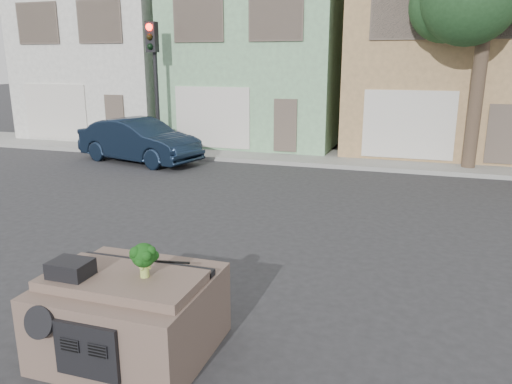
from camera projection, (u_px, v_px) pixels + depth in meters
The scene contains 12 objects.
ground_plane at pixel (221, 264), 9.24m from camera, with size 120.00×120.00×0.00m, color #303033.
sidewalk at pixel (324, 158), 18.88m from camera, with size 40.00×3.00×0.15m, color gray.
townhouse_white at pixel (123, 58), 24.90m from camera, with size 7.20×8.20×7.55m, color silver.
townhouse_mint at pixel (267, 58), 22.65m from camera, with size 7.20×8.20×7.55m, color #81B385.
townhouse_tan at pixel (442, 57), 20.41m from camera, with size 7.20×8.20×7.55m, color tan.
navy_sedan at pixel (140, 162), 18.52m from camera, with size 1.69×4.85×1.60m, color #121E30.
traffic_signal at pixel (155, 90), 19.27m from camera, with size 0.40×0.40×5.10m, color black.
tree_near at pixel (483, 41), 15.67m from camera, with size 4.40×4.00×8.50m, color #1E4120.
car_dashboard at pixel (132, 312), 6.34m from camera, with size 2.00×1.80×1.12m, color brown.
instrument_hump at pixel (71, 269), 6.03m from camera, with size 0.48×0.38×0.20m, color black.
wiper_arm at pixel (164, 262), 6.46m from camera, with size 0.70×0.03×0.02m, color black.
broccoli at pixel (144, 260), 5.98m from camera, with size 0.36×0.36×0.44m, color #103A0E.
Camera 1 is at (3.28, -7.97, 3.66)m, focal length 35.00 mm.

